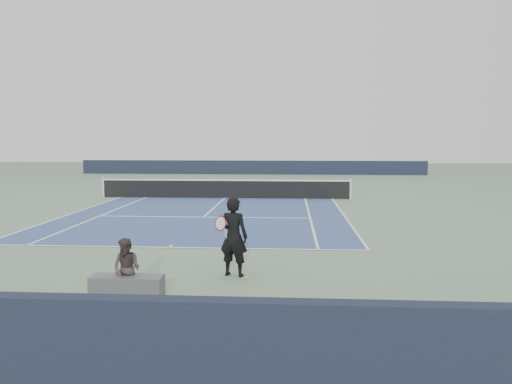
# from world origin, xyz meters

# --- Properties ---
(ground) EXTENTS (80.00, 80.00, 0.00)m
(ground) POSITION_xyz_m (0.00, 0.00, 0.00)
(ground) COLOR slate
(court_surface) EXTENTS (10.97, 23.77, 0.01)m
(court_surface) POSITION_xyz_m (0.00, 0.00, 0.01)
(court_surface) COLOR #344C7B
(court_surface) RESTS_ON ground
(tennis_net) EXTENTS (12.90, 0.10, 1.07)m
(tennis_net) POSITION_xyz_m (0.00, 0.00, 0.50)
(tennis_net) COLOR silver
(tennis_net) RESTS_ON ground
(windscreen_far) EXTENTS (30.00, 0.25, 1.20)m
(windscreen_far) POSITION_xyz_m (0.00, 17.88, 0.60)
(windscreen_far) COLOR black
(windscreen_far) RESTS_ON ground
(windscreen_near) EXTENTS (30.00, 0.25, 1.20)m
(windscreen_near) POSITION_xyz_m (0.00, -19.88, 0.60)
(windscreen_near) COLOR black
(windscreen_near) RESTS_ON ground
(tennis_player) EXTENTS (0.83, 0.63, 1.76)m
(tennis_player) POSITION_xyz_m (2.10, -14.59, 0.88)
(tennis_player) COLOR black
(tennis_player) RESTS_ON ground
(tennis_ball) EXTENTS (0.06, 0.06, 0.06)m
(tennis_ball) POSITION_xyz_m (2.41, -14.82, 0.03)
(tennis_ball) COLOR #BDE52E
(tennis_ball) RESTS_ON ground
(spectator_bench) EXTENTS (1.43, 0.77, 1.17)m
(spectator_bench) POSITION_xyz_m (0.27, -16.31, 0.41)
(spectator_bench) COLOR #515156
(spectator_bench) RESTS_ON ground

